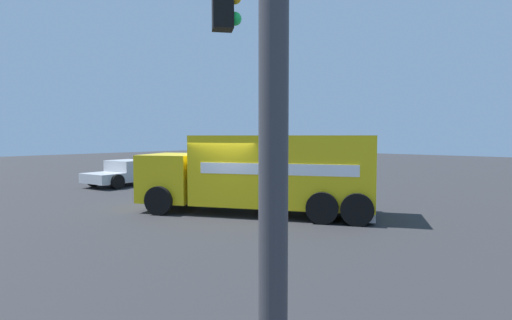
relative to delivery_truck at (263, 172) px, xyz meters
name	(u,v)px	position (x,y,z in m)	size (l,w,h in m)	color
ground_plane	(231,214)	(0.69, 0.90, -1.45)	(100.00, 100.00, 0.00)	#2B2B2D
delivery_truck	(263,172)	(0.00, 0.00, 0.00)	(8.44, 5.86, 2.74)	yellow
traffic_light_primary	(247,27)	(-6.31, 7.93, 2.31)	(3.01, 2.50, 5.73)	#38383D
pickup_silver	(131,172)	(10.90, -1.59, -0.72)	(2.73, 5.40, 1.38)	#B7BABF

